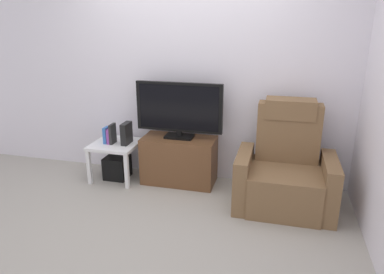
# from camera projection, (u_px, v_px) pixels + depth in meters

# --- Properties ---
(ground_plane) EXTENTS (6.40, 6.40, 0.00)m
(ground_plane) POSITION_uv_depth(u_px,v_px,m) (161.00, 219.00, 3.44)
(ground_plane) COLOR #9E998E
(wall_back) EXTENTS (6.40, 0.06, 2.60)m
(wall_back) POSITION_uv_depth(u_px,v_px,m) (190.00, 70.00, 4.07)
(wall_back) COLOR silver
(wall_back) RESTS_ON ground
(tv_stand) EXTENTS (0.85, 0.42, 0.55)m
(tv_stand) POSITION_uv_depth(u_px,v_px,m) (179.00, 160.00, 4.16)
(tv_stand) COLOR brown
(tv_stand) RESTS_ON ground
(television) EXTENTS (1.00, 0.20, 0.64)m
(television) POSITION_uv_depth(u_px,v_px,m) (179.00, 109.00, 3.99)
(television) COLOR black
(television) RESTS_ON tv_stand
(recliner_armchair) EXTENTS (0.98, 0.78, 1.08)m
(recliner_armchair) POSITION_uv_depth(u_px,v_px,m) (285.00, 171.00, 3.62)
(recliner_armchair) COLOR brown
(recliner_armchair) RESTS_ON ground
(side_table) EXTENTS (0.54, 0.54, 0.45)m
(side_table) POSITION_uv_depth(u_px,v_px,m) (116.00, 148.00, 4.25)
(side_table) COLOR white
(side_table) RESTS_ON ground
(subwoofer_box) EXTENTS (0.27, 0.27, 0.27)m
(subwoofer_box) POSITION_uv_depth(u_px,v_px,m) (117.00, 167.00, 4.32)
(subwoofer_box) COLOR black
(subwoofer_box) RESTS_ON ground
(book_leftmost) EXTENTS (0.04, 0.12, 0.19)m
(book_leftmost) POSITION_uv_depth(u_px,v_px,m) (106.00, 135.00, 4.20)
(book_leftmost) COLOR #3366B2
(book_leftmost) RESTS_ON side_table
(book_middle) EXTENTS (0.04, 0.12, 0.18)m
(book_middle) POSITION_uv_depth(u_px,v_px,m) (110.00, 136.00, 4.19)
(book_middle) COLOR purple
(book_middle) RESTS_ON side_table
(book_rightmost) EXTENTS (0.03, 0.14, 0.24)m
(book_rightmost) POSITION_uv_depth(u_px,v_px,m) (113.00, 134.00, 4.17)
(book_rightmost) COLOR #262626
(book_rightmost) RESTS_ON side_table
(game_console) EXTENTS (0.07, 0.20, 0.25)m
(game_console) POSITION_uv_depth(u_px,v_px,m) (126.00, 133.00, 4.16)
(game_console) COLOR black
(game_console) RESTS_ON side_table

